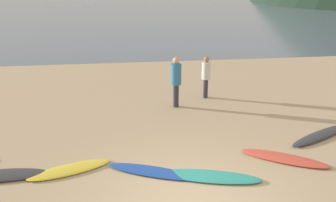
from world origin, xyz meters
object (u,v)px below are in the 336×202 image
Objects in this scene: surfboard_3 at (70,169)px; surfboard_6 at (284,158)px; person_1 at (206,74)px; person_0 at (176,78)px; surfboard_7 at (321,135)px; surfboard_5 at (210,176)px; surfboard_4 at (152,171)px.

surfboard_6 is (5.44, -0.15, 0.00)m from surfboard_3.
person_0 is at bearing 105.60° from person_1.
person_0 reaches higher than surfboard_7.
surfboard_5 is 5.79m from person_1.
surfboard_5 is (1.33, -0.40, 0.00)m from surfboard_4.
surfboard_3 is 0.79× the size of surfboard_7.
person_0 reaches higher than surfboard_3.
surfboard_5 is 4.17m from surfboard_7.
person_1 is (1.27, 0.83, -0.12)m from person_0.
surfboard_3 is at bearing 81.16° from person_0.
surfboard_4 is 1.38m from surfboard_5.
surfboard_3 is at bearing 119.70° from person_1.
surfboard_7 is at bearing 172.08° from person_0.
surfboard_7 is (5.10, 1.37, 0.01)m from surfboard_4.
surfboard_6 is 4.83m from person_0.
surfboard_6 is at bearing -21.32° from surfboard_3.
surfboard_7 is (1.66, 1.17, 0.01)m from surfboard_6.
person_0 is 1.13× the size of person_1.
surfboard_6 is at bearing 31.67° from surfboard_5.
person_0 reaches higher than surfboard_6.
surfboard_5 is at bearing 177.84° from surfboard_7.
person_0 is (-0.10, 4.77, 1.03)m from surfboard_5.
surfboard_3 is 7.17m from surfboard_7.
surfboard_6 is at bearing 173.23° from person_1.
surfboard_5 is 0.94× the size of surfboard_7.
surfboard_3 is 3.41m from surfboard_5.
person_1 is (1.17, 5.60, 0.90)m from surfboard_5.
person_1 is at bearing -117.04° from person_0.
surfboard_3 is 0.84× the size of surfboard_5.
surfboard_3 is 1.12× the size of person_0.
surfboard_4 is (2.00, -0.35, -0.00)m from surfboard_3.
surfboard_4 is at bearing -29.61° from surfboard_3.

